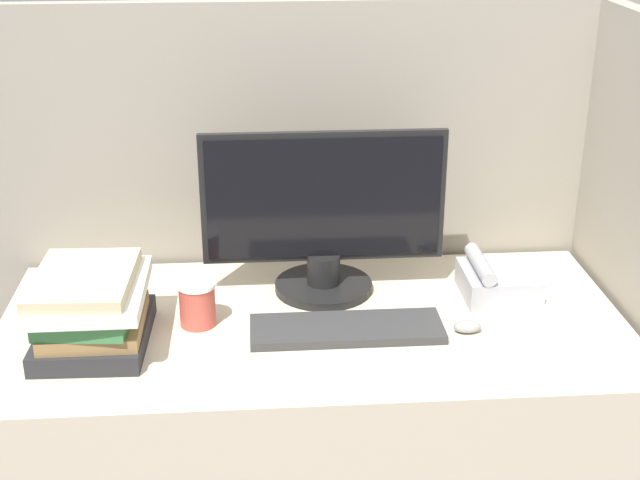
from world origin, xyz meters
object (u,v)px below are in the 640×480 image
Objects in this scene: keyboard at (347,329)px; mouse at (467,326)px; monitor at (324,221)px; coffee_cup at (197,304)px; desk_telephone at (497,281)px; book_stack at (91,310)px.

mouse is at bearing -3.48° from keyboard.
monitor is 0.36m from coffee_cup.
monitor is at bearing 171.45° from desk_telephone.
monitor is 0.44m from desk_telephone.
monitor is at bearing 141.54° from mouse.
keyboard is at bearing -156.98° from desk_telephone.
coffee_cup reaches higher than desk_telephone.
book_stack reaches higher than keyboard.
desk_telephone is at bearing 23.02° from keyboard.
desk_telephone is at bearing 57.89° from mouse.
book_stack is (-0.52, -0.23, -0.10)m from monitor.
keyboard is 2.38× the size of desk_telephone.
mouse is at bearing -7.89° from coffee_cup.
monitor is 5.60× the size of coffee_cup.
coffee_cup reaches higher than mouse.
mouse is 0.21m from desk_telephone.
mouse is 0.82m from book_stack.
book_stack is at bearing -169.65° from desk_telephone.
coffee_cup is 0.34× the size of book_stack.
book_stack reaches higher than desk_telephone.
monitor reaches higher than mouse.
mouse is at bearing -0.53° from book_stack.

